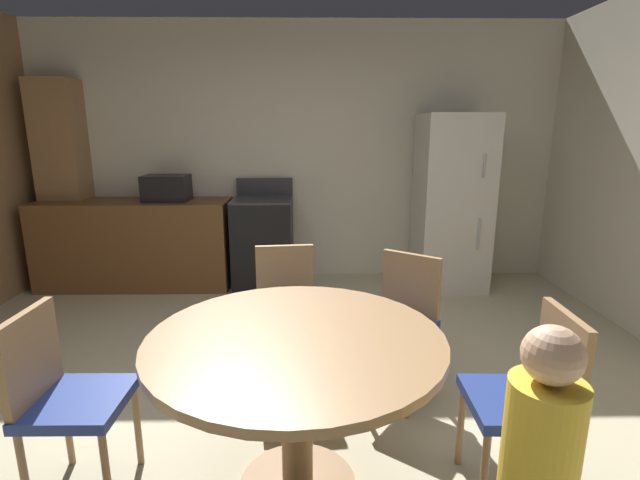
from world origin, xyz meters
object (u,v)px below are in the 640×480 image
Objects in this scene: dining_table at (296,368)px; chair_north at (285,304)px; oven_range at (263,242)px; microwave at (167,188)px; refrigerator at (452,203)px; chair_east at (531,392)px; chair_west at (62,392)px; chair_northeast at (401,316)px.

dining_table is 1.03m from chair_north.
microwave is at bearing -179.79° from oven_range.
chair_east is at bearing -99.26° from refrigerator.
chair_north is (0.34, -1.87, 0.03)m from oven_range.
chair_east and chair_north have the same top height.
dining_table is 1.46× the size of chair_west.
oven_range is at bearing 178.41° from refrigerator.
refrigerator is 2.92m from chair_east.
chair_north is at bearing 96.05° from dining_table.
oven_range is 0.87× the size of dining_table.
microwave is 2.94m from chair_northeast.
chair_east is (-0.47, -2.86, -0.38)m from refrigerator.
oven_range is 0.62× the size of refrigerator.
chair_north is 1.00× the size of chair_west.
chair_west is at bearing 179.73° from dining_table.
chair_northeast is at bearing 53.08° from dining_table.
microwave is 3.83m from chair_east.
chair_northeast is (-0.87, -2.01, -0.38)m from refrigerator.
microwave is 0.51× the size of chair_west.
dining_table is 1.03m from chair_northeast.
oven_range is 1.90m from chair_north.
refrigerator is 2.90m from microwave.
refrigerator is 1.38× the size of dining_table.
dining_table is at bearing 0.00° from chair_northeast.
dining_table is at bearing 0.00° from chair_north.
microwave is 2.33m from chair_north.
dining_table is 1.46× the size of chair_north.
dining_table is 1.03m from chair_west.
chair_west is (-2.04, 0.03, 0.00)m from chair_east.
microwave is 3.23m from dining_table.
chair_north is (-1.13, 1.05, 0.00)m from chair_east.
chair_north and chair_west have the same top height.
chair_east and chair_west have the same top height.
oven_range is 2.92m from dining_table.
chair_east is 2.04m from chair_west.
microwave is at bearing 179.01° from refrigerator.
chair_west is (-0.58, -2.88, 0.03)m from oven_range.
oven_range reaches higher than dining_table.
chair_east and chair_northeast have the same top height.
refrigerator reaches higher than chair_north.
chair_west is (-1.02, 0.00, -0.11)m from dining_table.
chair_northeast is (0.61, 0.82, -0.11)m from dining_table.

